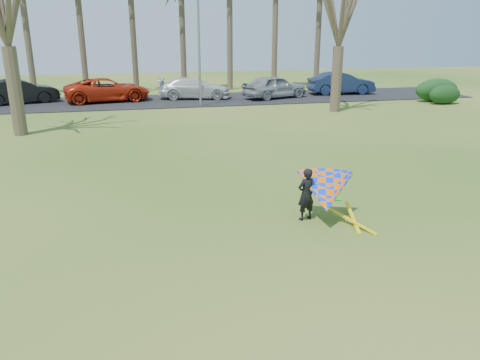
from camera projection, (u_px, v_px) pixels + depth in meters
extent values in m
plane|color=#1D5312|center=(260.00, 250.00, 10.88)|extent=(100.00, 100.00, 0.00)
cube|color=black|center=(167.00, 101.00, 34.04)|extent=(46.00, 7.00, 0.06)
cylinder|color=#4F402F|center=(27.00, 36.00, 36.04)|extent=(0.48, 0.48, 9.00)
cylinder|color=#4B3D2D|center=(81.00, 31.00, 36.82)|extent=(0.48, 0.48, 9.70)
cylinder|color=#46362A|center=(133.00, 27.00, 37.59)|extent=(0.48, 0.48, 10.40)
cylinder|color=brown|center=(183.00, 36.00, 38.69)|extent=(0.48, 0.48, 9.00)
cylinder|color=brown|center=(230.00, 31.00, 39.46)|extent=(0.48, 0.48, 9.70)
cylinder|color=brown|center=(275.00, 27.00, 40.24)|extent=(0.48, 0.48, 10.40)
cylinder|color=#493D2B|center=(318.00, 36.00, 41.33)|extent=(0.48, 0.48, 9.00)
cylinder|color=brown|center=(15.00, 92.00, 22.38)|extent=(0.64, 0.64, 4.20)
cylinder|color=#4E3D2E|center=(337.00, 79.00, 29.16)|extent=(0.64, 0.64, 3.99)
cylinder|color=gray|center=(199.00, 45.00, 30.50)|extent=(0.16, 0.16, 8.00)
ellipsoid|color=#143818|center=(437.00, 90.00, 33.70)|extent=(3.29, 1.49, 1.65)
ellipsoid|color=black|center=(445.00, 95.00, 32.51)|extent=(2.37, 1.11, 1.32)
imported|color=black|center=(20.00, 91.00, 32.42)|extent=(5.33, 3.29, 1.66)
imported|color=red|center=(107.00, 90.00, 33.35)|extent=(6.32, 3.74, 1.65)
imported|color=silver|center=(195.00, 88.00, 34.78)|extent=(5.61, 3.09, 1.54)
imported|color=#989EA5|center=(275.00, 87.00, 35.02)|extent=(5.41, 3.61, 1.71)
imported|color=#19264D|center=(341.00, 83.00, 37.30)|extent=(5.32, 2.16, 1.72)
imported|color=black|center=(306.00, 194.00, 12.46)|extent=(0.60, 0.48, 1.44)
cone|color=#053AFF|center=(326.00, 191.00, 12.29)|extent=(2.13, 2.39, 2.02)
cube|color=#0CBF19|center=(331.00, 194.00, 12.26)|extent=(0.62, 0.60, 0.24)
cube|color=yellow|center=(349.00, 224.00, 12.34)|extent=(0.85, 1.66, 0.28)
cube|color=yellow|center=(352.00, 220.00, 12.57)|extent=(0.56, 1.76, 0.22)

